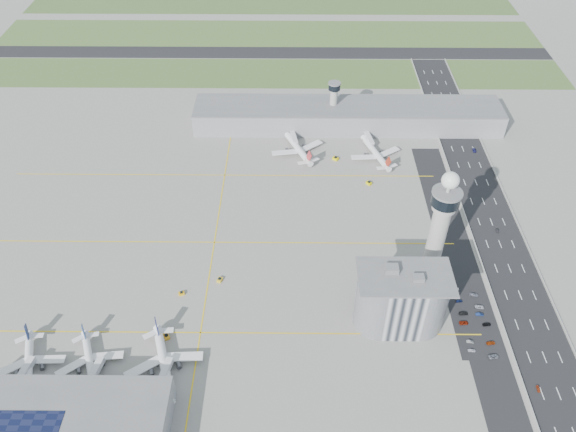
{
  "coord_description": "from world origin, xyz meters",
  "views": [
    {
      "loc": [
        2.03,
        -188.15,
        212.7
      ],
      "look_at": [
        0.0,
        35.0,
        15.0
      ],
      "focal_mm": 35.0,
      "sensor_mm": 36.0,
      "label": 1
    }
  ],
  "objects_px": {
    "car_lot_2": "(464,323)",
    "car_lot_8": "(487,324)",
    "airplane_near_a": "(27,363)",
    "car_lot_11": "(474,295)",
    "airplane_far_b": "(376,149)",
    "jet_bridge_near_0": "(17,388)",
    "secondary_tower": "(334,100)",
    "car_hw_1": "(497,231)",
    "airplane_near_b": "(89,360)",
    "car_lot_3": "(463,313)",
    "car_hw_2": "(474,150)",
    "car_lot_6": "(494,356)",
    "jet_bridge_far_1": "(366,135)",
    "control_tower": "(440,223)",
    "car_lot_0": "(472,350)",
    "jet_bridge_far_0": "(292,134)",
    "jet_bridge_near_1": "(88,388)",
    "car_hw_4": "(435,102)",
    "car_hw_0": "(538,389)",
    "tug_1": "(166,336)",
    "jet_bridge_near_2": "(159,389)",
    "car_lot_7": "(491,343)",
    "airplane_far_a": "(297,144)",
    "tug_2": "(181,293)",
    "admin_building": "(401,299)",
    "tug_4": "(336,158)",
    "car_lot_10": "(480,307)",
    "tug_5": "(369,183)",
    "tug_3": "(220,279)",
    "car_lot_9": "(480,314)",
    "tug_0": "(115,355)",
    "car_lot_1": "(470,342)",
    "airplane_near_c": "(163,361)"
  },
  "relations": [
    {
      "from": "airplane_far_b",
      "to": "tug_0",
      "type": "relative_size",
      "value": 14.04
    },
    {
      "from": "secondary_tower",
      "to": "jet_bridge_far_0",
      "type": "distance_m",
      "value": 36.91
    },
    {
      "from": "jet_bridge_near_1",
      "to": "car_hw_4",
      "type": "distance_m",
      "value": 306.91
    },
    {
      "from": "control_tower",
      "to": "car_lot_10",
      "type": "relative_size",
      "value": 14.81
    },
    {
      "from": "control_tower",
      "to": "car_lot_0",
      "type": "height_order",
      "value": "control_tower"
    },
    {
      "from": "tug_3",
      "to": "tug_4",
      "type": "height_order",
      "value": "tug_4"
    },
    {
      "from": "tug_4",
      "to": "car_lot_8",
      "type": "height_order",
      "value": "tug_4"
    },
    {
      "from": "airplane_far_a",
      "to": "car_lot_11",
      "type": "xyz_separation_m",
      "value": [
        86.88,
        -122.76,
        -5.32
      ]
    },
    {
      "from": "jet_bridge_near_1",
      "to": "tug_1",
      "type": "height_order",
      "value": "jet_bridge_near_1"
    },
    {
      "from": "car_lot_11",
      "to": "car_lot_6",
      "type": "bearing_deg",
      "value": -173.03
    },
    {
      "from": "jet_bridge_far_0",
      "to": "car_lot_8",
      "type": "xyz_separation_m",
      "value": [
        91.66,
        -156.54,
        -2.19
      ]
    },
    {
      "from": "airplane_near_c",
      "to": "car_lot_10",
      "type": "xyz_separation_m",
      "value": [
        145.88,
        35.28,
        -5.13
      ]
    },
    {
      "from": "airplane_far_b",
      "to": "jet_bridge_near_0",
      "type": "xyz_separation_m",
      "value": [
        -168.75,
        -171.87,
        -2.77
      ]
    },
    {
      "from": "airplane_near_a",
      "to": "car_lot_11",
      "type": "bearing_deg",
      "value": 84.34
    },
    {
      "from": "airplane_near_b",
      "to": "car_lot_3",
      "type": "distance_m",
      "value": 172.64
    },
    {
      "from": "car_lot_2",
      "to": "car_lot_6",
      "type": "bearing_deg",
      "value": -158.94
    },
    {
      "from": "jet_bridge_far_0",
      "to": "car_lot_11",
      "type": "xyz_separation_m",
      "value": [
        89.99,
        -138.41,
        -2.25
      ]
    },
    {
      "from": "airplane_far_b",
      "to": "car_lot_7",
      "type": "relative_size",
      "value": 9.83
    },
    {
      "from": "secondary_tower",
      "to": "car_hw_1",
      "type": "relative_size",
      "value": 9.71
    },
    {
      "from": "car_lot_9",
      "to": "airplane_far_a",
      "type": "bearing_deg",
      "value": 33.36
    },
    {
      "from": "airplane_far_b",
      "to": "jet_bridge_near_2",
      "type": "relative_size",
      "value": 2.87
    },
    {
      "from": "secondary_tower",
      "to": "airplane_far_b",
      "type": "bearing_deg",
      "value": -56.65
    },
    {
      "from": "jet_bridge_near_0",
      "to": "car_hw_2",
      "type": "relative_size",
      "value": 3.07
    },
    {
      "from": "tug_1",
      "to": "control_tower",
      "type": "bearing_deg",
      "value": -8.86
    },
    {
      "from": "control_tower",
      "to": "tug_2",
      "type": "relative_size",
      "value": 22.66
    },
    {
      "from": "car_lot_2",
      "to": "tug_1",
      "type": "bearing_deg",
      "value": 88.93
    },
    {
      "from": "jet_bridge_far_1",
      "to": "car_hw_2",
      "type": "xyz_separation_m",
      "value": [
        69.93,
        -14.45,
        -2.22
      ]
    },
    {
      "from": "car_lot_9",
      "to": "airplane_near_b",
      "type": "bearing_deg",
      "value": 100.27
    },
    {
      "from": "control_tower",
      "to": "car_lot_7",
      "type": "height_order",
      "value": "control_tower"
    },
    {
      "from": "airplane_far_a",
      "to": "tug_2",
      "type": "distance_m",
      "value": 136.04
    },
    {
      "from": "jet_bridge_near_2",
      "to": "car_lot_2",
      "type": "height_order",
      "value": "jet_bridge_near_2"
    },
    {
      "from": "tug_4",
      "to": "car_lot_2",
      "type": "height_order",
      "value": "tug_4"
    },
    {
      "from": "car_lot_7",
      "to": "car_hw_0",
      "type": "bearing_deg",
      "value": -158.82
    },
    {
      "from": "control_tower",
      "to": "admin_building",
      "type": "xyz_separation_m",
      "value": [
        -20.01,
        -30.0,
        -19.74
      ]
    },
    {
      "from": "jet_bridge_far_1",
      "to": "car_lot_2",
      "type": "height_order",
      "value": "jet_bridge_far_1"
    },
    {
      "from": "jet_bridge_near_1",
      "to": "jet_bridge_near_2",
      "type": "height_order",
      "value": "same"
    },
    {
      "from": "tug_5",
      "to": "car_lot_10",
      "type": "xyz_separation_m",
      "value": [
        43.88,
        -95.92,
        -0.36
      ]
    },
    {
      "from": "car_lot_11",
      "to": "car_hw_4",
      "type": "xyz_separation_m",
      "value": [
        15.74,
        185.85,
        -0.03
      ]
    },
    {
      "from": "airplane_far_b",
      "to": "car_hw_2",
      "type": "distance_m",
      "value": 66.7
    },
    {
      "from": "jet_bridge_far_0",
      "to": "car_lot_2",
      "type": "distance_m",
      "value": 175.56
    },
    {
      "from": "car_lot_8",
      "to": "car_lot_10",
      "type": "xyz_separation_m",
      "value": [
        -0.76,
        10.49,
        -0.05
      ]
    },
    {
      "from": "car_lot_1",
      "to": "car_lot_10",
      "type": "distance_m",
      "value": 22.17
    },
    {
      "from": "secondary_tower",
      "to": "admin_building",
      "type": "relative_size",
      "value": 0.76
    },
    {
      "from": "car_lot_6",
      "to": "car_hw_0",
      "type": "relative_size",
      "value": 1.48
    },
    {
      "from": "car_lot_8",
      "to": "car_hw_1",
      "type": "xyz_separation_m",
      "value": [
        22.43,
        64.71,
        -0.12
      ]
    },
    {
      "from": "car_lot_2",
      "to": "car_lot_8",
      "type": "height_order",
      "value": "car_lot_8"
    },
    {
      "from": "secondary_tower",
      "to": "car_lot_2",
      "type": "bearing_deg",
      "value": -72.99
    },
    {
      "from": "jet_bridge_near_1",
      "to": "tug_5",
      "type": "bearing_deg",
      "value": -32.74
    },
    {
      "from": "secondary_tower",
      "to": "car_hw_2",
      "type": "xyz_separation_m",
      "value": [
        91.93,
        -32.45,
        -18.17
      ]
    },
    {
      "from": "jet_bridge_far_0",
      "to": "car_hw_0",
      "type": "distance_m",
      "value": 217.2
    }
  ]
}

